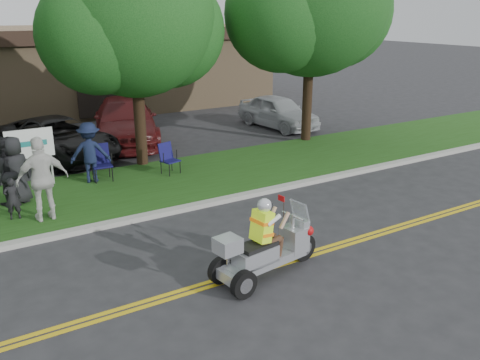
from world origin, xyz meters
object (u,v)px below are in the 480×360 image
spectator_adult_mid (6,171)px  parked_car_far_right (278,112)px  lawn_chair_b (168,156)px  lawn_chair_a (101,160)px  spectator_adult_right (43,179)px  parked_car_mid (58,139)px  parked_car_right (125,121)px  trike_scooter (265,250)px

spectator_adult_mid → parked_car_far_right: size_ratio=0.43×
lawn_chair_b → lawn_chair_a: bearing=150.7°
spectator_adult_mid → spectator_adult_right: bearing=105.9°
lawn_chair_a → spectator_adult_mid: spectator_adult_mid is taller
spectator_adult_mid → parked_car_far_right: 11.95m
parked_car_mid → parked_car_right: size_ratio=0.90×
trike_scooter → spectator_adult_mid: size_ratio=1.40×
lawn_chair_a → spectator_adult_mid: (-2.60, -0.73, 0.29)m
trike_scooter → spectator_adult_mid: (-3.59, 6.33, 0.42)m
spectator_adult_mid → lawn_chair_a: bearing=-169.6°
trike_scooter → parked_car_mid: (-1.47, 10.29, 0.13)m
lawn_chair_b → spectator_adult_right: spectator_adult_right is taller
trike_scooter → parked_car_mid: size_ratio=0.49×
lawn_chair_b → parked_car_right: (0.35, 4.79, 0.18)m
parked_car_far_right → parked_car_right: bearing=165.4°
parked_car_mid → lawn_chair_b: bearing=-75.9°
lawn_chair_a → parked_car_right: bearing=68.6°
trike_scooter → parked_car_right: (1.27, 11.41, 0.25)m
lawn_chair_b → parked_car_far_right: (6.73, 3.78, 0.06)m
parked_car_right → spectator_adult_mid: bearing=-117.1°
lawn_chair_b → parked_car_mid: (-2.39, 3.68, 0.06)m
parked_car_mid → parked_car_right: (2.74, 1.11, 0.11)m
lawn_chair_b → parked_car_mid: parked_car_mid is taller
spectator_adult_mid → parked_car_mid: bearing=-123.3°
trike_scooter → lawn_chair_a: bearing=89.9°
spectator_adult_right → parked_car_right: 7.89m
trike_scooter → lawn_chair_a: size_ratio=2.34×
spectator_adult_mid → parked_car_right: size_ratio=0.31×
spectator_adult_right → parked_car_right: (4.26, 6.63, -0.30)m
lawn_chair_a → parked_car_far_right: 9.26m
spectator_adult_mid → parked_car_right: (4.86, 5.08, -0.17)m
lawn_chair_a → parked_car_right: size_ratio=0.19×
spectator_adult_right → parked_car_right: size_ratio=0.36×
trike_scooter → lawn_chair_b: size_ratio=2.64×
lawn_chair_b → spectator_adult_right: size_ratio=0.46×
spectator_adult_mid → lawn_chair_b: bearing=178.4°
lawn_chair_b → spectator_adult_mid: (-4.51, -0.28, 0.35)m
parked_car_right → parked_car_mid: bearing=-141.2°
spectator_adult_right → parked_car_right: spectator_adult_right is taller
spectator_adult_right → parked_car_right: bearing=-125.3°
spectator_adult_right → parked_car_mid: bearing=-108.0°
parked_car_right → lawn_chair_a: bearing=-100.8°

